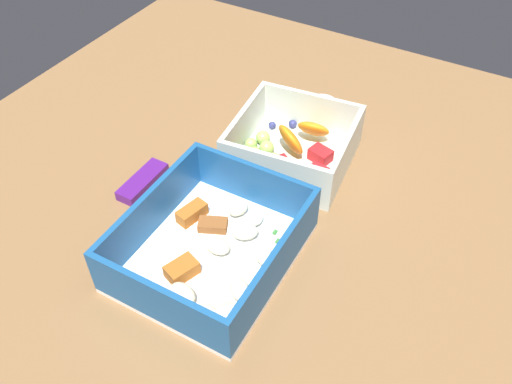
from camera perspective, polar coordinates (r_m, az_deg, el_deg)
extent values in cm
cube|color=brown|center=(63.09, -0.47, -0.85)|extent=(80.00, 80.00, 2.00)
cube|color=white|center=(56.07, -4.61, -6.75)|extent=(18.39, 15.49, 0.60)
cube|color=#19518C|center=(49.73, -10.35, -11.49)|extent=(0.75, 15.31, 5.31)
cube|color=#19518C|center=(58.92, -0.19, 0.90)|extent=(0.75, 15.31, 5.31)
cube|color=#19518C|center=(57.05, -11.03, -1.99)|extent=(17.04, 0.77, 5.31)
cube|color=#19518C|center=(51.40, 2.20, -7.82)|extent=(17.04, 0.77, 5.31)
ellipsoid|color=beige|center=(54.22, 1.09, -6.93)|extent=(2.50, 3.05, 1.32)
ellipsoid|color=beige|center=(57.89, 0.02, -2.83)|extent=(2.21, 1.64, 1.05)
ellipsoid|color=beige|center=(51.92, -7.81, -10.64)|extent=(2.89, 3.47, 1.49)
ellipsoid|color=beige|center=(51.88, -1.68, -10.33)|extent=(3.14, 3.20, 1.32)
ellipsoid|color=beige|center=(55.23, -4.13, -5.68)|extent=(2.07, 2.88, 1.40)
ellipsoid|color=beige|center=(56.32, -1.14, -4.24)|extent=(3.22, 3.38, 1.39)
ellipsoid|color=beige|center=(50.61, -5.83, -12.70)|extent=(3.33, 3.07, 1.37)
ellipsoid|color=beige|center=(50.53, -3.08, -12.58)|extent=(3.33, 3.11, 1.36)
ellipsoid|color=beige|center=(58.77, -1.88, -1.78)|extent=(2.83, 2.42, 1.20)
cube|color=brown|center=(57.76, -4.59, -3.49)|extent=(2.86, 3.52, 1.02)
cube|color=#AD5B1E|center=(53.80, -7.47, -8.34)|extent=(3.64, 2.99, 1.50)
cube|color=#AD5B1E|center=(58.82, -6.80, -2.21)|extent=(3.67, 2.37, 1.53)
cube|color=#387A33|center=(51.81, -5.29, -12.33)|extent=(0.60, 0.40, 0.20)
cube|color=#387A33|center=(57.46, 2.02, -4.28)|extent=(0.60, 0.40, 0.20)
cube|color=#387A33|center=(56.67, 2.33, -5.22)|extent=(0.60, 0.40, 0.20)
cube|color=silver|center=(66.69, 3.86, 3.59)|extent=(14.79, 15.05, 0.60)
cube|color=silver|center=(60.29, 1.87, 2.00)|extent=(2.12, 13.63, 5.15)
cube|color=silver|center=(69.69, 5.82, 8.53)|extent=(2.12, 13.63, 5.15)
cube|color=silver|center=(66.72, -1.31, 6.91)|extent=(12.14, 1.95, 5.15)
cube|color=silver|center=(63.58, 9.50, 3.98)|extent=(12.14, 1.95, 5.15)
ellipsoid|color=orange|center=(67.58, 6.09, 6.65)|extent=(4.25, 4.51, 3.93)
ellipsoid|color=orange|center=(65.21, 3.69, 5.55)|extent=(5.07, 5.42, 4.54)
cube|color=red|center=(62.32, 6.26, 1.42)|extent=(3.57, 2.88, 1.96)
cube|color=red|center=(65.84, 6.83, 3.93)|extent=(2.51, 2.98, 1.55)
cube|color=red|center=(63.19, 2.75, 2.37)|extent=(3.67, 3.92, 1.89)
sphere|color=#9ECC60|center=(67.71, 0.74, 5.77)|extent=(1.81, 1.81, 1.81)
sphere|color=#9ECC60|center=(66.22, 1.14, 4.72)|extent=(1.82, 1.82, 1.82)
sphere|color=#9ECC60|center=(65.65, -0.13, 4.17)|extent=(1.56, 1.56, 1.56)
sphere|color=#9ECC60|center=(67.00, -0.53, 5.12)|extent=(1.52, 1.52, 1.52)
sphere|color=#9ECC60|center=(65.07, 1.57, 3.67)|extent=(1.48, 1.48, 1.48)
cone|color=red|center=(63.71, -0.70, 2.94)|extent=(2.52, 2.52, 2.02)
sphere|color=navy|center=(70.65, 3.91, 7.19)|extent=(1.09, 1.09, 1.09)
sphere|color=navy|center=(70.40, 1.72, 7.08)|extent=(1.00, 1.00, 1.00)
sphere|color=navy|center=(69.69, 2.97, 6.54)|extent=(0.91, 0.91, 0.91)
cube|color=#51197A|center=(64.39, -11.89, 1.09)|extent=(7.00, 2.41, 1.20)
cylinder|color=white|center=(73.76, 6.93, 8.68)|extent=(4.17, 4.17, 2.12)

